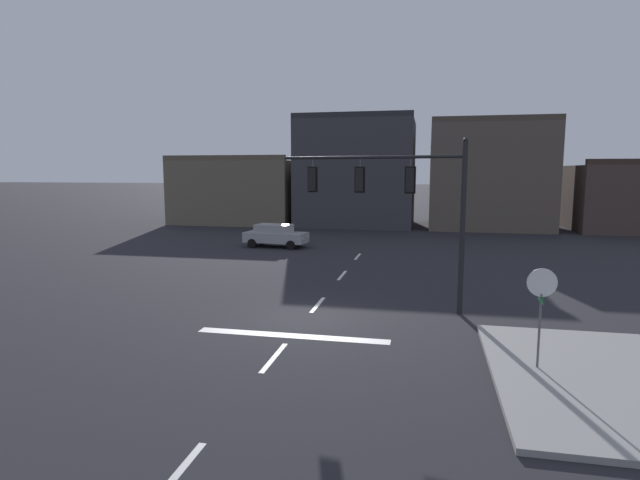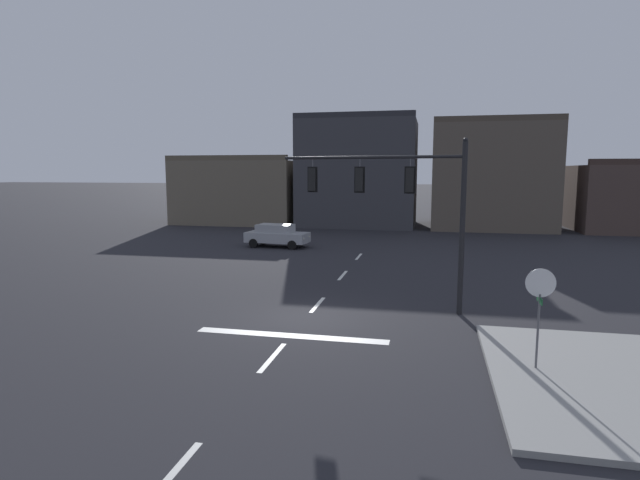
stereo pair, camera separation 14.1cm
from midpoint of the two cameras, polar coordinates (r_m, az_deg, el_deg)
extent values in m
plane|color=#232328|center=(18.85, -1.76, -8.76)|extent=(400.00, 400.00, 0.00)
cube|color=gray|center=(15.14, 27.96, -13.56)|extent=(5.00, 8.00, 0.15)
cube|color=silver|center=(17.00, -3.38, -10.60)|extent=(6.40, 0.50, 0.01)
cube|color=silver|center=(10.20, -16.43, -24.16)|extent=(0.16, 2.40, 0.01)
cube|color=silver|center=(15.19, -5.41, -12.89)|extent=(0.16, 2.40, 0.01)
cube|color=silver|center=(20.73, -0.45, -7.22)|extent=(0.16, 2.40, 0.01)
cube|color=silver|center=(26.46, 2.33, -3.95)|extent=(0.16, 2.40, 0.01)
cube|color=silver|center=(32.30, 4.10, -1.85)|extent=(0.16, 2.40, 0.01)
cylinder|color=black|center=(19.53, 15.40, 1.12)|extent=(0.20, 0.20, 6.39)
cylinder|color=black|center=(20.01, 5.40, 9.16)|extent=(7.03, 1.10, 0.12)
sphere|color=black|center=(19.45, 15.74, 10.67)|extent=(0.18, 0.18, 0.18)
cylinder|color=#56565B|center=(19.67, 9.87, 8.43)|extent=(0.03, 0.03, 0.35)
cube|color=black|center=(19.67, 9.83, 6.61)|extent=(0.33, 0.28, 0.90)
sphere|color=red|center=(19.79, 9.92, 7.43)|extent=(0.20, 0.20, 0.20)
sphere|color=#2D2314|center=(19.80, 9.90, 6.61)|extent=(0.20, 0.20, 0.20)
sphere|color=black|center=(19.80, 9.88, 5.80)|extent=(0.20, 0.20, 0.20)
cube|color=black|center=(19.65, 9.82, 6.61)|extent=(0.42, 0.09, 1.02)
cylinder|color=#56565B|center=(20.11, 4.29, 8.50)|extent=(0.03, 0.03, 0.35)
cube|color=black|center=(20.11, 4.27, 6.72)|extent=(0.33, 0.28, 0.90)
sphere|color=red|center=(20.23, 4.38, 7.52)|extent=(0.20, 0.20, 0.20)
sphere|color=#2D2314|center=(20.23, 4.37, 6.72)|extent=(0.20, 0.20, 0.20)
sphere|color=black|center=(20.24, 4.36, 5.93)|extent=(0.20, 0.20, 0.20)
cube|color=black|center=(20.09, 4.26, 6.72)|extent=(0.42, 0.09, 1.02)
cylinder|color=#56565B|center=(20.72, -1.01, 8.49)|extent=(0.03, 0.03, 0.35)
cube|color=black|center=(20.72, -1.01, 6.77)|extent=(0.33, 0.28, 0.90)
sphere|color=red|center=(20.84, -0.88, 7.54)|extent=(0.20, 0.20, 0.20)
sphere|color=#2D2314|center=(20.84, -0.88, 6.77)|extent=(0.20, 0.20, 0.20)
sphere|color=black|center=(20.85, -0.88, 6.00)|extent=(0.20, 0.20, 0.20)
cube|color=black|center=(20.70, -1.03, 6.76)|extent=(0.42, 0.09, 1.02)
cylinder|color=#56565B|center=(14.88, 22.99, -9.58)|extent=(0.06, 0.06, 2.15)
cylinder|color=white|center=(14.54, 23.27, -4.39)|extent=(0.76, 0.03, 0.76)
cylinder|color=#B21414|center=(14.56, 23.26, -4.38)|extent=(0.68, 0.03, 0.68)
cube|color=#19592D|center=(14.64, 23.18, -6.11)|extent=(0.02, 0.64, 0.16)
cube|color=#9EA0A5|center=(36.31, -5.05, 0.31)|extent=(4.55, 2.22, 0.70)
cube|color=#9EA0A5|center=(36.29, -5.28, 1.31)|extent=(2.61, 1.83, 0.56)
cube|color=#2D3842|center=(36.01, -4.15, 1.24)|extent=(0.39, 1.54, 0.47)
cube|color=#2D3842|center=(36.76, -6.96, 1.33)|extent=(0.36, 1.53, 0.46)
cylinder|color=black|center=(36.62, -2.43, -0.20)|extent=(0.66, 0.28, 0.64)
cylinder|color=black|center=(35.05, -3.38, -0.57)|extent=(0.66, 0.28, 0.64)
cylinder|color=black|center=(37.70, -6.59, -0.02)|extent=(0.66, 0.28, 0.64)
cylinder|color=black|center=(36.17, -7.68, -0.36)|extent=(0.66, 0.28, 0.64)
sphere|color=silver|center=(36.07, -1.50, 0.37)|extent=(0.16, 0.16, 0.16)
sphere|color=silver|center=(34.99, -2.11, 0.14)|extent=(0.16, 0.16, 0.16)
cube|color=maroon|center=(37.18, -8.16, 0.56)|extent=(0.17, 1.37, 0.12)
cube|color=#665B4C|center=(54.61, -8.97, 5.32)|extent=(12.35, 9.36, 6.37)
cube|color=brown|center=(50.51, -10.83, 8.99)|extent=(12.35, 0.60, 0.50)
cube|color=#38383D|center=(51.16, 4.04, 7.36)|extent=(11.12, 8.71, 10.14)
cube|color=#2B2B30|center=(47.42, 3.42, 13.78)|extent=(11.12, 0.60, 0.50)
cube|color=brown|center=(52.01, 18.11, 6.68)|extent=(10.84, 10.77, 9.55)
cube|color=#493F35|center=(47.16, 19.04, 12.70)|extent=(10.84, 0.60, 0.50)
cube|color=#473833|center=(53.40, 30.91, 4.00)|extent=(9.11, 8.24, 5.86)
camera|label=1|loc=(0.07, -90.19, -0.03)|focal=28.70mm
camera|label=2|loc=(0.07, 89.81, 0.03)|focal=28.70mm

